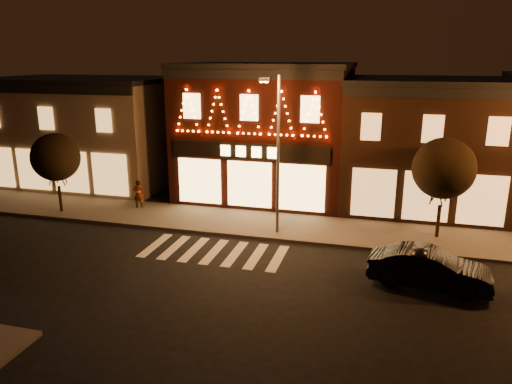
% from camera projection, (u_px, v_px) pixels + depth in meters
% --- Properties ---
extents(ground, '(120.00, 120.00, 0.00)m').
position_uv_depth(ground, '(179.00, 291.00, 18.65)').
color(ground, black).
rests_on(ground, ground).
extents(sidewalk_far, '(44.00, 4.00, 0.15)m').
position_uv_depth(sidewalk_far, '(276.00, 226.00, 25.56)').
color(sidewalk_far, '#47423D').
rests_on(sidewalk_far, ground).
extents(building_left, '(12.20, 8.28, 7.30)m').
position_uv_depth(building_left, '(87.00, 131.00, 33.93)').
color(building_left, '#6B5C4C').
rests_on(building_left, ground).
extents(building_pulp, '(10.20, 8.34, 8.30)m').
position_uv_depth(building_pulp, '(267.00, 131.00, 30.51)').
color(building_pulp, '#330F0B').
rests_on(building_pulp, ground).
extents(building_right_a, '(9.20, 8.28, 7.50)m').
position_uv_depth(building_right_a, '(425.00, 144.00, 28.25)').
color(building_right_a, '#311B11').
rests_on(building_right_a, ground).
extents(streetlamp_mid, '(0.67, 1.77, 7.71)m').
position_uv_depth(streetlamp_mid, '(276.00, 144.00, 23.05)').
color(streetlamp_mid, '#59595E').
rests_on(streetlamp_mid, sidewalk_far).
extents(tree_left, '(2.67, 2.67, 4.46)m').
position_uv_depth(tree_left, '(56.00, 157.00, 26.93)').
color(tree_left, black).
rests_on(tree_left, sidewalk_far).
extents(tree_right, '(2.93, 2.93, 4.90)m').
position_uv_depth(tree_right, '(444.00, 169.00, 22.90)').
color(tree_right, black).
rests_on(tree_right, sidewalk_far).
extents(dark_sedan, '(4.77, 2.20, 1.52)m').
position_uv_depth(dark_sedan, '(429.00, 268.00, 18.82)').
color(dark_sedan, black).
rests_on(dark_sedan, ground).
extents(pedestrian, '(0.70, 0.58, 1.63)m').
position_uv_depth(pedestrian, '(139.00, 194.00, 28.21)').
color(pedestrian, gray).
rests_on(pedestrian, sidewalk_far).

